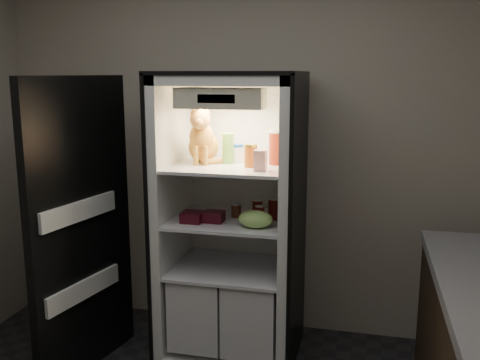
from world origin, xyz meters
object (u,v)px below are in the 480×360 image
object	(u,v)px
soda_can_b	(274,209)
berry_box_left	(192,217)
tabby_cat	(203,141)
parmesan_shaker	(228,148)
salsa_jar	(251,156)
soda_can_c	(260,215)
refrigerator	(232,238)
soda_can_a	(257,209)
condiment_jar	(236,210)
grape_bag	(255,219)
berry_box_right	(214,217)
cream_carton	(260,160)
pepper_jar	(279,147)
mayo_tub	(237,153)

from	to	relation	value
soda_can_b	berry_box_left	world-z (taller)	soda_can_b
tabby_cat	parmesan_shaker	world-z (taller)	tabby_cat
salsa_jar	soda_can_c	bearing A→B (deg)	-22.89
soda_can_c	salsa_jar	bearing A→B (deg)	157.11
refrigerator	soda_can_a	xyz separation A→B (m)	(0.17, -0.01, 0.21)
tabby_cat	condiment_jar	world-z (taller)	tabby_cat
grape_bag	berry_box_right	world-z (taller)	grape_bag
cream_carton	condiment_jar	bearing A→B (deg)	135.84
tabby_cat	berry_box_right	distance (m)	0.50
refrigerator	soda_can_c	size ratio (longest dim) A/B	17.10
pepper_jar	grape_bag	bearing A→B (deg)	-109.20
mayo_tub	berry_box_left	bearing A→B (deg)	-132.65
parmesan_shaker	mayo_tub	bearing A→B (deg)	45.25
soda_can_b	berry_box_left	bearing A→B (deg)	-159.59
soda_can_a	condiment_jar	xyz separation A→B (m)	(-0.14, -0.01, -0.02)
mayo_tub	pepper_jar	xyz separation A→B (m)	(0.28, -0.01, 0.05)
refrigerator	grape_bag	world-z (taller)	refrigerator
berry_box_right	refrigerator	bearing A→B (deg)	62.28
tabby_cat	condiment_jar	bearing A→B (deg)	-13.69
soda_can_a	berry_box_right	size ratio (longest dim) A/B	0.95
mayo_tub	soda_can_a	bearing A→B (deg)	-21.85
refrigerator	pepper_jar	distance (m)	0.68
refrigerator	mayo_tub	xyz separation A→B (m)	(0.02, 0.05, 0.56)
salsa_jar	condiment_jar	bearing A→B (deg)	144.94
condiment_jar	berry_box_right	xyz separation A→B (m)	(-0.11, -0.14, -0.01)
berry_box_left	refrigerator	bearing A→B (deg)	43.71
soda_can_c	tabby_cat	bearing A→B (deg)	163.54
soda_can_b	berry_box_right	xyz separation A→B (m)	(-0.36, -0.14, -0.04)
parmesan_shaker	berry_box_right	bearing A→B (deg)	-109.12
tabby_cat	pepper_jar	world-z (taller)	tabby_cat
soda_can_b	parmesan_shaker	bearing A→B (deg)	176.54
salsa_jar	soda_can_b	xyz separation A→B (m)	(0.14, 0.08, -0.35)
parmesan_shaker	soda_can_c	size ratio (longest dim) A/B	1.76
parmesan_shaker	mayo_tub	world-z (taller)	parmesan_shaker
salsa_jar	soda_can_c	distance (m)	0.37
cream_carton	grape_bag	world-z (taller)	cream_carton
refrigerator	soda_can_c	distance (m)	0.32
mayo_tub	soda_can_a	world-z (taller)	mayo_tub
refrigerator	mayo_tub	bearing A→B (deg)	67.96
soda_can_a	berry_box_right	distance (m)	0.29
mayo_tub	pepper_jar	size ratio (longest dim) A/B	0.54
tabby_cat	soda_can_b	world-z (taller)	tabby_cat
parmesan_shaker	soda_can_b	bearing A→B (deg)	-3.46
mayo_tub	grape_bag	size ratio (longest dim) A/B	0.57
mayo_tub	soda_can_c	size ratio (longest dim) A/B	1.09
pepper_jar	grape_bag	size ratio (longest dim) A/B	1.05
parmesan_shaker	pepper_jar	world-z (taller)	pepper_jar
parmesan_shaker	berry_box_left	size ratio (longest dim) A/B	1.50
mayo_tub	cream_carton	xyz separation A→B (m)	(0.21, -0.26, 0.00)
soda_can_b	condiment_jar	distance (m)	0.25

